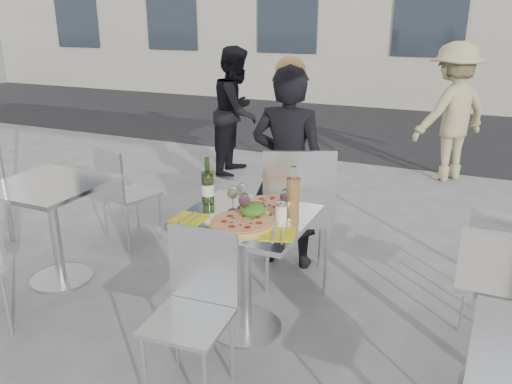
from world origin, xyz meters
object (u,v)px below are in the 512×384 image
at_px(chair_near, 195,299).
at_px(wineglass_white_b, 242,190).
at_px(woman_diner, 288,169).
at_px(pizza_near, 242,223).
at_px(side_table_left, 52,211).
at_px(salad_plate, 253,211).
at_px(side_chair_lfar, 121,188).
at_px(main_table, 245,250).
at_px(wineglass_red_b, 286,197).
at_px(side_chair_rfar, 502,263).
at_px(napkin_left, 189,218).
at_px(wineglass_red_a, 244,201).
at_px(pedestrian_b, 452,113).
at_px(wineglass_white_a, 232,193).
at_px(pedestrian_a, 236,111).
at_px(wine_bottle, 208,186).
at_px(sugar_shaker, 281,212).
at_px(pizza_far, 271,205).
at_px(carafe, 293,196).
at_px(chair_far, 297,207).
at_px(napkin_right, 277,234).

height_order(chair_near, wineglass_white_b, wineglass_white_b).
height_order(woman_diner, pizza_near, woman_diner).
height_order(side_table_left, salad_plate, salad_plate).
bearing_deg(woman_diner, side_chair_lfar, 4.83).
distance_m(main_table, wineglass_red_b, 0.40).
bearing_deg(side_chair_rfar, side_table_left, 22.93).
bearing_deg(side_table_left, side_chair_lfar, 88.08).
bearing_deg(napkin_left, side_chair_rfar, 24.67).
height_order(side_chair_rfar, wineglass_red_a, wineglass_red_a).
xyz_separation_m(pedestrian_b, wineglass_white_a, (-0.95, -3.72, 0.07)).
height_order(pedestrian_a, wine_bottle, pedestrian_a).
height_order(main_table, side_chair_rfar, side_chair_rfar).
bearing_deg(sugar_shaker, wineglass_red_b, 96.21).
relative_size(pizza_near, wineglass_red_a, 2.25).
relative_size(side_chair_rfar, wineglass_white_b, 5.20).
xyz_separation_m(salad_plate, napkin_left, (-0.31, -0.18, -0.03)).
bearing_deg(side_table_left, wineglass_red_a, -1.49).
bearing_deg(wineglass_red_b, wineglass_red_a, -139.14).
distance_m(chair_near, pedestrian_a, 3.84).
bearing_deg(pizza_far, main_table, -111.86).
distance_m(side_chair_rfar, wineglass_red_a, 1.53).
bearing_deg(chair_near, wineglass_white_a, 93.46).
bearing_deg(wine_bottle, main_table, -17.94).
bearing_deg(carafe, salad_plate, -148.89).
relative_size(side_table_left, wine_bottle, 2.54).
xyz_separation_m(pizza_near, wineglass_white_a, (-0.14, 0.17, 0.10)).
bearing_deg(chair_far, carafe, 83.83).
xyz_separation_m(pedestrian_a, pedestrian_b, (2.39, 0.77, 0.03)).
bearing_deg(sugar_shaker, side_table_left, -179.12).
bearing_deg(wineglass_white_a, salad_plate, -15.08).
bearing_deg(carafe, chair_near, -112.22).
xyz_separation_m(side_table_left, pedestrian_b, (2.35, 3.77, 0.25)).
bearing_deg(side_chair_rfar, wine_bottle, 27.38).
height_order(main_table, napkin_left, napkin_left).
bearing_deg(side_table_left, pedestrian_a, 90.79).
relative_size(side_chair_rfar, napkin_left, 4.09).
height_order(pedestrian_a, napkin_right, pedestrian_a).
relative_size(chair_far, carafe, 3.55).
xyz_separation_m(side_chair_rfar, pedestrian_b, (-0.53, 3.22, 0.31)).
xyz_separation_m(salad_plate, carafe, (0.20, 0.12, 0.08)).
bearing_deg(wineglass_white_b, side_table_left, -175.24).
bearing_deg(side_table_left, wineglass_white_b, 4.76).
height_order(sugar_shaker, wineglass_white_b, wineglass_white_b).
height_order(side_table_left, wineglass_red_a, wineglass_red_a).
height_order(side_chair_rfar, sugar_shaker, sugar_shaker).
xyz_separation_m(pizza_near, wine_bottle, (-0.33, 0.21, 0.10)).
xyz_separation_m(woman_diner, pizza_far, (0.18, -0.76, 0.00)).
height_order(side_table_left, wineglass_white_b, wineglass_white_b).
distance_m(pizza_far, salad_plate, 0.18).
xyz_separation_m(side_chair_rfar, wineglass_white_b, (-1.45, -0.43, 0.37)).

